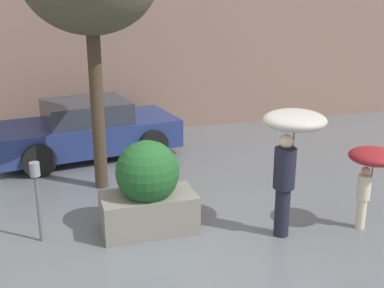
# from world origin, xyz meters

# --- Properties ---
(ground_plane) EXTENTS (40.00, 40.00, 0.00)m
(ground_plane) POSITION_xyz_m (0.00, 0.00, 0.00)
(ground_plane) COLOR slate
(building_facade) EXTENTS (18.00, 0.30, 6.00)m
(building_facade) POSITION_xyz_m (0.00, 6.50, 3.00)
(building_facade) COLOR #8C6B5B
(building_facade) RESTS_ON ground
(planter_box) EXTENTS (1.40, 0.94, 1.40)m
(planter_box) POSITION_xyz_m (-0.25, 0.84, 0.66)
(planter_box) COLOR gray
(planter_box) RESTS_ON ground
(person_adult) EXTENTS (0.89, 0.89, 1.87)m
(person_adult) POSITION_xyz_m (1.67, 0.13, 1.45)
(person_adult) COLOR #1E1E2D
(person_adult) RESTS_ON ground
(person_child) EXTENTS (0.72, 0.72, 1.28)m
(person_child) POSITION_xyz_m (2.88, -0.10, 1.05)
(person_child) COLOR beige
(person_child) RESTS_ON ground
(parked_car_near) EXTENTS (4.05, 2.39, 1.23)m
(parked_car_near) POSITION_xyz_m (-0.77, 4.73, 0.58)
(parked_car_near) COLOR navy
(parked_car_near) RESTS_ON ground
(parking_meter) EXTENTS (0.14, 0.14, 1.20)m
(parking_meter) POSITION_xyz_m (-1.81, 0.96, 0.87)
(parking_meter) COLOR #595B60
(parking_meter) RESTS_ON ground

